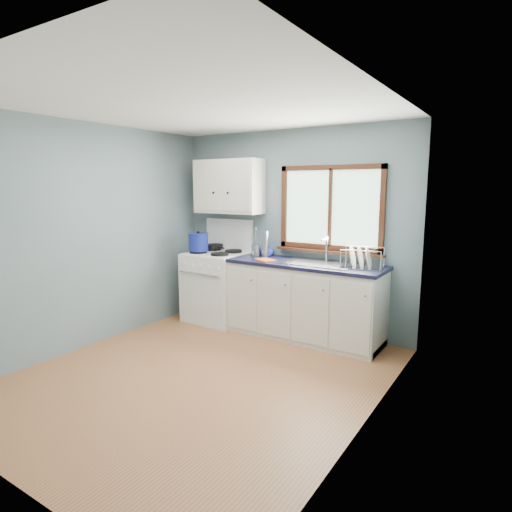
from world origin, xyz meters
The scene contains 18 objects.
floor centered at (0.00, 0.00, -0.01)m, with size 3.20×3.60×0.02m, color #A0643B.
ceiling centered at (0.00, 0.00, 2.51)m, with size 3.20×3.60×0.02m, color white.
wall_back centered at (0.00, 1.81, 1.25)m, with size 3.20×0.02×2.50m, color slate.
wall_left centered at (-1.61, 0.00, 1.25)m, with size 0.02×3.60×2.50m, color slate.
wall_right centered at (1.61, 0.00, 1.25)m, with size 0.02×3.60×2.50m, color slate.
gas_range centered at (-0.95, 1.47, 0.49)m, with size 0.76×0.69×1.36m.
base_cabinets centered at (0.36, 1.49, 0.41)m, with size 1.85×0.60×0.88m.
countertop centered at (0.36, 1.49, 0.90)m, with size 1.89×0.64×0.04m, color black.
sink centered at (0.54, 1.49, 0.86)m, with size 0.84×0.46×0.44m.
window centered at (0.54, 1.77, 1.48)m, with size 1.36×0.10×1.03m.
upper_cabinets centered at (-0.85, 1.63, 1.80)m, with size 0.95×0.35×0.70m.
skillet centered at (-1.11, 1.63, 0.99)m, with size 0.40×0.32×0.05m.
stockpot centered at (-1.13, 1.33, 1.08)m, with size 0.33×0.33×0.27m.
utensil_crock centered at (-0.38, 1.58, 0.99)m, with size 0.12×0.12×0.36m.
thermos centered at (-0.25, 1.58, 1.09)m, with size 0.08×0.08×0.33m, color silver.
soap_bottle centered at (-0.23, 1.63, 1.06)m, with size 0.10×0.10×0.27m, color blue.
dish_towel centered at (-0.10, 1.33, 0.93)m, with size 0.23×0.17×0.02m, color #C24E1A.
dish_rack centered at (1.02, 1.53, 0.98)m, with size 0.50×0.41×0.23m.
Camera 1 is at (2.55, -2.98, 1.80)m, focal length 30.00 mm.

